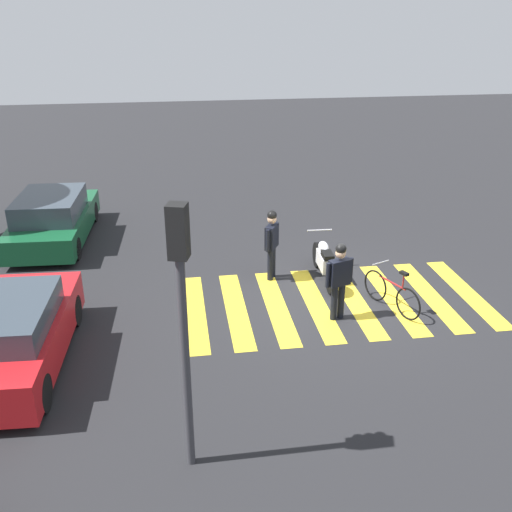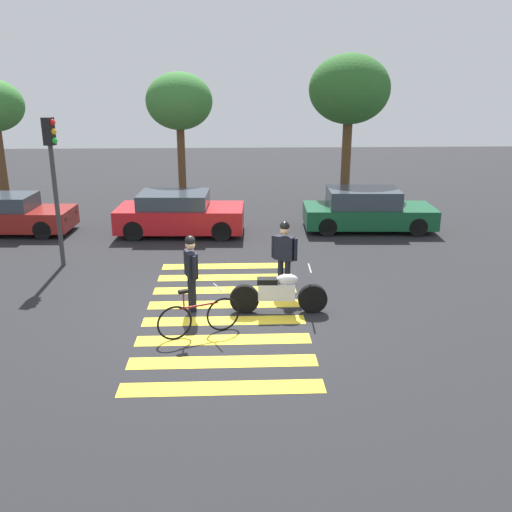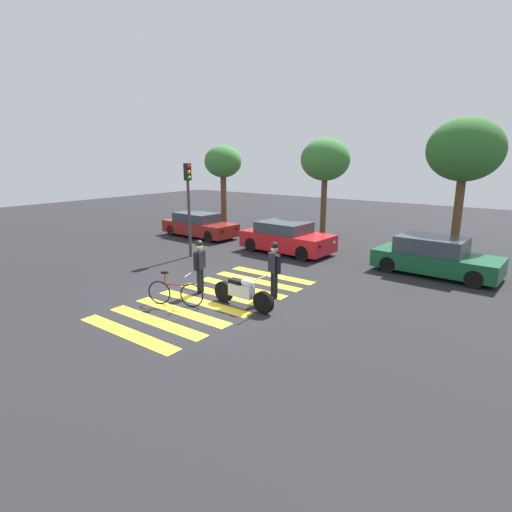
{
  "view_description": "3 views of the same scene",
  "coord_description": "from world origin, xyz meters",
  "px_view_note": "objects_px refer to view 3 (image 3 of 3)",
  "views": [
    {
      "loc": [
        -11.03,
        3.44,
        6.14
      ],
      "look_at": [
        0.6,
        1.71,
        0.98
      ],
      "focal_mm": 40.3,
      "sensor_mm": 36.0,
      "label": 1
    },
    {
      "loc": [
        0.24,
        -11.35,
        4.95
      ],
      "look_at": [
        0.73,
        0.8,
        1.04
      ],
      "focal_mm": 39.15,
      "sensor_mm": 36.0,
      "label": 2
    },
    {
      "loc": [
        8.15,
        -8.73,
        4.26
      ],
      "look_at": [
        0.7,
        1.24,
        1.21
      ],
      "focal_mm": 28.65,
      "sensor_mm": 36.0,
      "label": 3
    }
  ],
  "objects_px": {
    "car_red_convertible": "(286,238)",
    "traffic_light_pole": "(189,195)",
    "leaning_bicycle": "(175,293)",
    "car_maroon_wagon": "(199,225)",
    "officer_on_foot": "(200,263)",
    "police_motorcycle": "(243,292)",
    "officer_by_motorcycle": "(274,266)",
    "car_green_compact": "(435,257)"
  },
  "relations": [
    {
      "from": "traffic_light_pole",
      "to": "police_motorcycle",
      "type": "bearing_deg",
      "value": -31.51
    },
    {
      "from": "police_motorcycle",
      "to": "car_red_convertible",
      "type": "height_order",
      "value": "car_red_convertible"
    },
    {
      "from": "police_motorcycle",
      "to": "officer_by_motorcycle",
      "type": "height_order",
      "value": "officer_by_motorcycle"
    },
    {
      "from": "car_maroon_wagon",
      "to": "police_motorcycle",
      "type": "bearing_deg",
      "value": -39.09
    },
    {
      "from": "police_motorcycle",
      "to": "leaning_bicycle",
      "type": "distance_m",
      "value": 1.98
    },
    {
      "from": "car_red_convertible",
      "to": "traffic_light_pole",
      "type": "height_order",
      "value": "traffic_light_pole"
    },
    {
      "from": "car_red_convertible",
      "to": "traffic_light_pole",
      "type": "relative_size",
      "value": 1.05
    },
    {
      "from": "car_red_convertible",
      "to": "car_green_compact",
      "type": "xyz_separation_m",
      "value": [
        6.27,
        0.27,
        -0.01
      ]
    },
    {
      "from": "police_motorcycle",
      "to": "leaning_bicycle",
      "type": "bearing_deg",
      "value": -147.57
    },
    {
      "from": "car_maroon_wagon",
      "to": "car_red_convertible",
      "type": "bearing_deg",
      "value": -3.28
    },
    {
      "from": "car_green_compact",
      "to": "traffic_light_pole",
      "type": "height_order",
      "value": "traffic_light_pole"
    },
    {
      "from": "traffic_light_pole",
      "to": "leaning_bicycle",
      "type": "bearing_deg",
      "value": -48.68
    },
    {
      "from": "leaning_bicycle",
      "to": "traffic_light_pole",
      "type": "bearing_deg",
      "value": 131.32
    },
    {
      "from": "leaning_bicycle",
      "to": "police_motorcycle",
      "type": "bearing_deg",
      "value": 32.43
    },
    {
      "from": "leaning_bicycle",
      "to": "traffic_light_pole",
      "type": "distance_m",
      "value": 6.45
    },
    {
      "from": "car_maroon_wagon",
      "to": "traffic_light_pole",
      "type": "xyz_separation_m",
      "value": [
        2.89,
        -3.48,
        2.07
      ]
    },
    {
      "from": "leaning_bicycle",
      "to": "officer_by_motorcycle",
      "type": "distance_m",
      "value": 3.07
    },
    {
      "from": "officer_on_foot",
      "to": "car_green_compact",
      "type": "distance_m",
      "value": 8.6
    },
    {
      "from": "traffic_light_pole",
      "to": "car_maroon_wagon",
      "type": "bearing_deg",
      "value": 129.77
    },
    {
      "from": "officer_on_foot",
      "to": "officer_by_motorcycle",
      "type": "relative_size",
      "value": 0.98
    },
    {
      "from": "police_motorcycle",
      "to": "car_green_compact",
      "type": "height_order",
      "value": "car_green_compact"
    },
    {
      "from": "police_motorcycle",
      "to": "car_red_convertible",
      "type": "xyz_separation_m",
      "value": [
        -2.73,
        6.61,
        0.21
      ]
    },
    {
      "from": "leaning_bicycle",
      "to": "car_red_convertible",
      "type": "distance_m",
      "value": 7.75
    },
    {
      "from": "leaning_bicycle",
      "to": "officer_on_foot",
      "type": "distance_m",
      "value": 1.42
    },
    {
      "from": "leaning_bicycle",
      "to": "car_red_convertible",
      "type": "bearing_deg",
      "value": 97.9
    },
    {
      "from": "police_motorcycle",
      "to": "car_maroon_wagon",
      "type": "height_order",
      "value": "car_maroon_wagon"
    },
    {
      "from": "police_motorcycle",
      "to": "traffic_light_pole",
      "type": "xyz_separation_m",
      "value": [
        -5.65,
        3.46,
        2.22
      ]
    },
    {
      "from": "car_red_convertible",
      "to": "car_green_compact",
      "type": "bearing_deg",
      "value": 2.48
    },
    {
      "from": "car_maroon_wagon",
      "to": "car_green_compact",
      "type": "height_order",
      "value": "car_green_compact"
    },
    {
      "from": "car_green_compact",
      "to": "police_motorcycle",
      "type": "bearing_deg",
      "value": -117.2
    },
    {
      "from": "leaning_bicycle",
      "to": "officer_on_foot",
      "type": "bearing_deg",
      "value": 99.96
    },
    {
      "from": "police_motorcycle",
      "to": "officer_on_foot",
      "type": "xyz_separation_m",
      "value": [
        -1.89,
        0.21,
        0.53
      ]
    },
    {
      "from": "officer_by_motorcycle",
      "to": "car_green_compact",
      "type": "xyz_separation_m",
      "value": [
        3.3,
        5.62,
        -0.35
      ]
    },
    {
      "from": "leaning_bicycle",
      "to": "traffic_light_pole",
      "type": "height_order",
      "value": "traffic_light_pole"
    },
    {
      "from": "police_motorcycle",
      "to": "car_green_compact",
      "type": "distance_m",
      "value": 7.74
    },
    {
      "from": "car_red_convertible",
      "to": "car_green_compact",
      "type": "distance_m",
      "value": 6.28
    },
    {
      "from": "leaning_bicycle",
      "to": "car_green_compact",
      "type": "bearing_deg",
      "value": 56.75
    },
    {
      "from": "officer_on_foot",
      "to": "traffic_light_pole",
      "type": "height_order",
      "value": "traffic_light_pole"
    },
    {
      "from": "officer_by_motorcycle",
      "to": "car_green_compact",
      "type": "bearing_deg",
      "value": 59.58
    },
    {
      "from": "police_motorcycle",
      "to": "officer_on_foot",
      "type": "relative_size",
      "value": 1.24
    },
    {
      "from": "leaning_bicycle",
      "to": "officer_on_foot",
      "type": "relative_size",
      "value": 0.94
    },
    {
      "from": "leaning_bicycle",
      "to": "car_red_convertible",
      "type": "height_order",
      "value": "car_red_convertible"
    }
  ]
}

